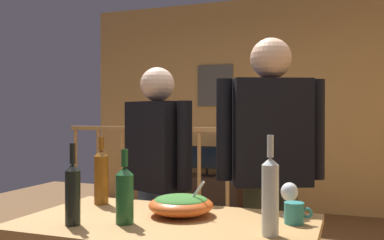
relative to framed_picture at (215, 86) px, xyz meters
The scene contains 15 objects.
back_wall 0.74m from the framed_picture, ahead, with size 5.00×0.10×2.77m, color tan.
framed_picture is the anchor object (origin of this frame).
stair_railing 1.38m from the framed_picture, 80.35° to the right, with size 2.76×0.10×1.15m.
tv_console 1.44m from the framed_picture, 94.37° to the right, with size 0.90×0.40×0.44m, color #38281E.
flat_screen_tv 1.01m from the framed_picture, 93.95° to the right, with size 0.51×0.12×0.39m.
serving_table 4.06m from the framed_picture, 76.03° to the right, with size 1.31×0.75×0.76m.
salad_bowl 3.93m from the framed_picture, 75.26° to the right, with size 0.31×0.31×0.17m.
wine_glass 3.93m from the framed_picture, 67.74° to the right, with size 0.08×0.08×0.16m.
wine_bottle_green 4.09m from the framed_picture, 78.47° to the right, with size 0.08×0.08×0.32m.
wine_bottle_amber 3.73m from the framed_picture, 82.36° to the right, with size 0.08×0.08×0.36m.
wine_bottle_dark 4.15m from the framed_picture, 81.45° to the right, with size 0.07×0.07×0.35m.
wine_bottle_clear 4.23m from the framed_picture, 69.92° to the right, with size 0.07×0.07×0.39m.
mug_teal 4.07m from the framed_picture, 67.91° to the right, with size 0.12×0.09×0.09m.
person_standing_left 3.31m from the framed_picture, 79.23° to the right, with size 0.53×0.36×1.53m.
person_standing_right 3.48m from the framed_picture, 67.64° to the right, with size 0.57×0.38×1.67m.
Camera 1 is at (1.03, -2.47, 1.23)m, focal length 40.29 mm.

